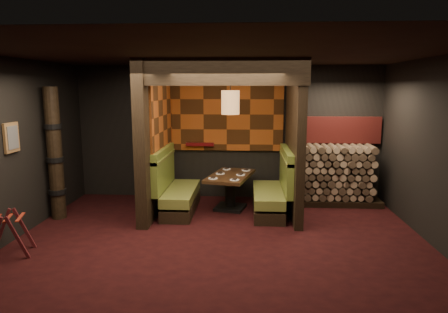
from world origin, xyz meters
TOP-DOWN VIEW (x-y plane):
  - floor at (0.00, 0.00)m, footprint 6.50×5.50m
  - ceiling at (0.00, 0.00)m, footprint 6.50×5.50m
  - wall_back at (0.00, 2.76)m, footprint 6.50×0.02m
  - wall_front at (0.00, -2.76)m, footprint 6.50×0.02m
  - wall_left at (-3.26, 0.00)m, footprint 0.02×5.50m
  - wall_right at (3.26, 0.00)m, footprint 0.02×5.50m
  - partition_left at (-1.35, 1.65)m, footprint 0.20×2.20m
  - partition_right at (1.30, 1.70)m, footprint 0.15×2.10m
  - header_beam at (-0.02, 0.70)m, footprint 2.85×0.18m
  - tapa_back_panel at (-0.02, 2.71)m, footprint 2.40×0.06m
  - tapa_side_panel at (-1.23, 1.82)m, footprint 0.04×1.85m
  - lacquer_shelf at (-0.60, 2.65)m, footprint 0.60×0.12m
  - booth_bench_left at (-0.96, 1.65)m, footprint 0.68×1.60m
  - booth_bench_right at (0.93, 1.65)m, footprint 0.68×1.60m
  - dining_table at (0.09, 1.84)m, footprint 1.00×1.45m
  - place_settings at (0.09, 1.84)m, footprint 0.79×1.16m
  - pendant_lamp at (0.09, 1.79)m, footprint 0.34×0.34m
  - framed_picture at (-3.22, 0.10)m, footprint 0.05×0.36m
  - luggage_rack at (-2.97, -0.56)m, footprint 0.72×0.60m
  - totem_column at (-3.05, 1.10)m, footprint 0.31×0.31m
  - firewood_stack at (2.29, 2.35)m, footprint 1.73×0.70m
  - mosaic_header at (2.29, 2.68)m, footprint 1.83×0.10m
  - bay_front_post at (1.39, 1.96)m, footprint 0.08×0.08m

SIDE VIEW (x-z plane):
  - floor at x=0.00m, z-range -0.02..0.00m
  - luggage_rack at x=-2.97m, z-range 0.00..0.68m
  - booth_bench_left at x=-0.96m, z-range -0.17..0.97m
  - booth_bench_right at x=0.93m, z-range -0.17..0.97m
  - dining_table at x=0.09m, z-range 0.12..0.82m
  - firewood_stack at x=2.29m, z-range 0.00..1.22m
  - place_settings at x=0.09m, z-range 0.70..0.73m
  - lacquer_shelf at x=-0.60m, z-range 1.15..1.21m
  - totem_column at x=-3.05m, z-range -0.01..2.39m
  - wall_back at x=0.00m, z-range 0.00..2.85m
  - wall_front at x=0.00m, z-range 0.00..2.85m
  - wall_left at x=-3.26m, z-range 0.00..2.85m
  - wall_right at x=3.26m, z-range 0.00..2.85m
  - partition_left at x=-1.35m, z-range 0.00..2.85m
  - partition_right at x=1.30m, z-range 0.00..2.85m
  - bay_front_post at x=1.39m, z-range 0.00..2.85m
  - mosaic_header at x=2.29m, z-range 1.22..1.78m
  - framed_picture at x=-3.22m, z-range 1.39..1.85m
  - tapa_back_panel at x=-0.02m, z-range 1.04..2.60m
  - tapa_side_panel at x=-1.23m, z-range 1.12..2.58m
  - pendant_lamp at x=0.09m, z-range 1.62..2.59m
  - header_beam at x=-0.02m, z-range 2.41..2.85m
  - ceiling at x=0.00m, z-range 2.85..2.87m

